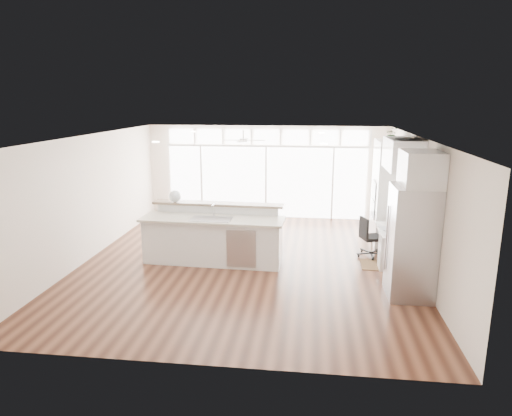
# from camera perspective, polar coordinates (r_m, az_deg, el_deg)

# --- Properties ---
(floor) EXTENTS (7.00, 8.00, 0.02)m
(floor) POSITION_cam_1_polar(r_m,az_deg,el_deg) (9.99, -1.06, -6.78)
(floor) COLOR #3C1D12
(floor) RESTS_ON ground
(ceiling) EXTENTS (7.00, 8.00, 0.02)m
(ceiling) POSITION_cam_1_polar(r_m,az_deg,el_deg) (9.40, -1.14, 8.91)
(ceiling) COLOR white
(ceiling) RESTS_ON wall_back
(wall_back) EXTENTS (7.00, 0.04, 2.70)m
(wall_back) POSITION_cam_1_polar(r_m,az_deg,el_deg) (13.51, 1.30, 4.53)
(wall_back) COLOR white
(wall_back) RESTS_ON floor
(wall_front) EXTENTS (7.00, 0.04, 2.70)m
(wall_front) POSITION_cam_1_polar(r_m,az_deg,el_deg) (5.83, -6.70, -7.70)
(wall_front) COLOR white
(wall_front) RESTS_ON floor
(wall_left) EXTENTS (0.04, 8.00, 2.70)m
(wall_left) POSITION_cam_1_polar(r_m,az_deg,el_deg) (10.67, -20.06, 1.31)
(wall_left) COLOR white
(wall_left) RESTS_ON floor
(wall_right) EXTENTS (0.04, 8.00, 2.70)m
(wall_right) POSITION_cam_1_polar(r_m,az_deg,el_deg) (9.75, 19.71, 0.25)
(wall_right) COLOR white
(wall_right) RESTS_ON floor
(glass_wall) EXTENTS (5.80, 0.06, 2.08)m
(glass_wall) POSITION_cam_1_polar(r_m,az_deg,el_deg) (13.50, 1.27, 3.24)
(glass_wall) COLOR white
(glass_wall) RESTS_ON wall_back
(transom_row) EXTENTS (5.90, 0.06, 0.40)m
(transom_row) POSITION_cam_1_polar(r_m,az_deg,el_deg) (13.33, 1.30, 8.87)
(transom_row) COLOR white
(transom_row) RESTS_ON wall_back
(desk_window) EXTENTS (0.04, 0.85, 0.85)m
(desk_window) POSITION_cam_1_polar(r_m,az_deg,el_deg) (9.99, 19.21, 1.77)
(desk_window) COLOR white
(desk_window) RESTS_ON wall_right
(ceiling_fan) EXTENTS (1.16, 1.16, 0.32)m
(ceiling_fan) POSITION_cam_1_polar(r_m,az_deg,el_deg) (12.25, -1.60, 8.94)
(ceiling_fan) COLOR silver
(ceiling_fan) RESTS_ON ceiling
(recessed_lights) EXTENTS (3.40, 3.00, 0.02)m
(recessed_lights) POSITION_cam_1_polar(r_m,az_deg,el_deg) (9.60, -0.96, 8.89)
(recessed_lights) COLOR #F1E0CD
(recessed_lights) RESTS_ON ceiling
(oven_cabinet) EXTENTS (0.64, 1.20, 2.50)m
(oven_cabinet) POSITION_cam_1_polar(r_m,az_deg,el_deg) (11.44, 16.16, 1.86)
(oven_cabinet) COLOR white
(oven_cabinet) RESTS_ON floor
(desk_nook) EXTENTS (0.72, 1.30, 0.76)m
(desk_nook) POSITION_cam_1_polar(r_m,az_deg,el_deg) (10.21, 16.90, -4.60)
(desk_nook) COLOR white
(desk_nook) RESTS_ON floor
(upper_cabinets) EXTENTS (0.64, 1.30, 0.64)m
(upper_cabinets) POSITION_cam_1_polar(r_m,az_deg,el_deg) (9.81, 17.91, 6.40)
(upper_cabinets) COLOR white
(upper_cabinets) RESTS_ON wall_right
(refrigerator) EXTENTS (0.76, 0.90, 2.00)m
(refrigerator) POSITION_cam_1_polar(r_m,az_deg,el_deg) (8.48, 18.87, -4.04)
(refrigerator) COLOR #A5A6AA
(refrigerator) RESTS_ON floor
(fridge_cabinet) EXTENTS (0.64, 0.90, 0.60)m
(fridge_cabinet) POSITION_cam_1_polar(r_m,az_deg,el_deg) (8.22, 19.97, 4.64)
(fridge_cabinet) COLOR white
(fridge_cabinet) RESTS_ON wall_right
(framed_photos) EXTENTS (0.06, 0.22, 0.80)m
(framed_photos) POSITION_cam_1_polar(r_m,az_deg,el_deg) (10.62, 18.48, 1.65)
(framed_photos) COLOR black
(framed_photos) RESTS_ON wall_right
(kitchen_island) EXTENTS (3.09, 1.26, 1.21)m
(kitchen_island) POSITION_cam_1_polar(r_m,az_deg,el_deg) (9.82, -5.41, -3.41)
(kitchen_island) COLOR white
(kitchen_island) RESTS_ON floor
(rug) EXTENTS (0.95, 0.69, 0.01)m
(rug) POSITION_cam_1_polar(r_m,az_deg,el_deg) (10.13, 15.61, -6.91)
(rug) COLOR #352111
(rug) RESTS_ON floor
(office_chair) EXTENTS (0.58, 0.55, 0.89)m
(office_chair) POSITION_cam_1_polar(r_m,az_deg,el_deg) (10.51, 14.31, -3.55)
(office_chair) COLOR black
(office_chair) RESTS_ON floor
(fishbowl) EXTENTS (0.30, 0.30, 0.27)m
(fishbowl) POSITION_cam_1_polar(r_m,az_deg,el_deg) (10.28, -10.08, 1.46)
(fishbowl) COLOR silver
(fishbowl) RESTS_ON kitchen_island
(monitor) EXTENTS (0.16, 0.50, 0.41)m
(monitor) POSITION_cam_1_polar(r_m,az_deg,el_deg) (10.04, 16.67, -1.43)
(monitor) COLOR black
(monitor) RESTS_ON desk_nook
(keyboard) EXTENTS (0.17, 0.34, 0.02)m
(keyboard) POSITION_cam_1_polar(r_m,az_deg,el_deg) (10.06, 15.64, -2.48)
(keyboard) COLOR silver
(keyboard) RESTS_ON desk_nook
(potted_plant) EXTENTS (0.30, 0.33, 0.23)m
(potted_plant) POSITION_cam_1_polar(r_m,az_deg,el_deg) (11.26, 16.62, 8.69)
(potted_plant) COLOR #255424
(potted_plant) RESTS_ON oven_cabinet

